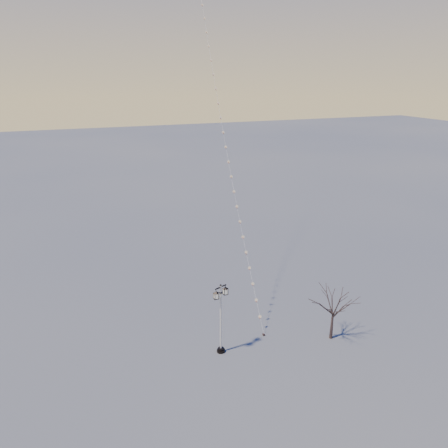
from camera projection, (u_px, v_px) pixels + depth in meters
name	position (u px, v px, depth m)	size (l,w,h in m)	color
ground	(254.00, 350.00, 33.08)	(300.00, 300.00, 0.00)	#5E615E
street_lamp	(221.00, 315.00, 31.85)	(1.34, 0.86, 5.59)	black
bare_tree	(334.00, 306.00, 33.63)	(2.48, 2.48, 4.11)	#332621
kite_train	(223.00, 113.00, 41.50)	(3.78, 26.32, 32.54)	black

